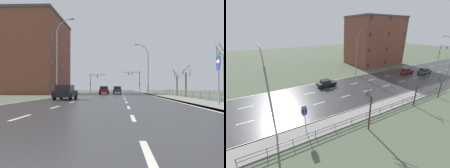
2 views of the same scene
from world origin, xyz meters
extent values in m
cube|color=#4C5642|center=(0.00, 48.00, -0.06)|extent=(160.00, 160.00, 0.12)
cube|color=#303033|center=(0.00, 60.00, 0.01)|extent=(14.00, 120.00, 0.02)
cube|color=beige|center=(-2.33, 7.40, 0.02)|extent=(0.16, 2.20, 0.01)
cube|color=beige|center=(-2.33, 12.80, 0.02)|extent=(0.16, 2.20, 0.01)
cube|color=beige|center=(-2.33, 18.20, 0.02)|extent=(0.16, 2.20, 0.01)
cube|color=beige|center=(-2.33, 23.60, 0.02)|extent=(0.16, 2.20, 0.01)
cube|color=beige|center=(-2.33, 29.00, 0.02)|extent=(0.16, 2.20, 0.01)
cube|color=beige|center=(-2.33, 34.40, 0.02)|extent=(0.16, 2.20, 0.01)
cube|color=beige|center=(-2.33, 39.80, 0.02)|extent=(0.16, 2.20, 0.01)
cube|color=beige|center=(-2.33, 45.20, 0.02)|extent=(0.16, 2.20, 0.01)
cube|color=beige|center=(-2.33, 50.60, 0.02)|extent=(0.16, 2.20, 0.01)
cube|color=beige|center=(-2.33, 56.00, 0.02)|extent=(0.16, 2.20, 0.01)
cube|color=beige|center=(-2.33, 61.40, 0.02)|extent=(0.16, 2.20, 0.01)
cube|color=beige|center=(-2.33, 66.80, 0.02)|extent=(0.16, 2.20, 0.01)
cube|color=beige|center=(-2.33, 72.20, 0.02)|extent=(0.16, 2.20, 0.01)
cube|color=beige|center=(-2.33, 77.60, 0.02)|extent=(0.16, 2.20, 0.01)
cube|color=beige|center=(-2.33, 83.00, 0.02)|extent=(0.16, 2.20, 0.01)
cube|color=beige|center=(-2.33, 88.40, 0.02)|extent=(0.16, 2.20, 0.01)
cube|color=beige|center=(-2.33, 93.80, 0.02)|extent=(0.16, 2.20, 0.01)
cube|color=beige|center=(-2.33, 99.20, 0.02)|extent=(0.16, 2.20, 0.01)
cube|color=beige|center=(-2.33, 104.60, 0.02)|extent=(0.16, 2.20, 0.01)
cube|color=beige|center=(-2.33, 110.00, 0.02)|extent=(0.16, 2.20, 0.01)
cube|color=beige|center=(-2.33, 115.40, 0.02)|extent=(0.16, 2.20, 0.01)
cube|color=beige|center=(2.33, 2.00, 0.02)|extent=(0.16, 2.20, 0.01)
cube|color=beige|center=(2.33, 7.40, 0.02)|extent=(0.16, 2.20, 0.01)
cube|color=beige|center=(2.33, 12.80, 0.02)|extent=(0.16, 2.20, 0.01)
cube|color=beige|center=(2.33, 18.20, 0.02)|extent=(0.16, 2.20, 0.01)
cube|color=beige|center=(2.33, 23.60, 0.02)|extent=(0.16, 2.20, 0.01)
cube|color=beige|center=(2.33, 29.00, 0.02)|extent=(0.16, 2.20, 0.01)
cube|color=beige|center=(2.33, 34.40, 0.02)|extent=(0.16, 2.20, 0.01)
cube|color=beige|center=(2.33, 39.80, 0.02)|extent=(0.16, 2.20, 0.01)
cube|color=beige|center=(2.33, 45.20, 0.02)|extent=(0.16, 2.20, 0.01)
cube|color=beige|center=(2.33, 50.60, 0.02)|extent=(0.16, 2.20, 0.01)
cube|color=beige|center=(2.33, 56.00, 0.02)|extent=(0.16, 2.20, 0.01)
cube|color=beige|center=(2.33, 61.40, 0.02)|extent=(0.16, 2.20, 0.01)
cube|color=beige|center=(2.33, 66.80, 0.02)|extent=(0.16, 2.20, 0.01)
cube|color=beige|center=(2.33, 72.20, 0.02)|extent=(0.16, 2.20, 0.01)
cube|color=beige|center=(2.33, 77.60, 0.02)|extent=(0.16, 2.20, 0.01)
cube|color=beige|center=(2.33, 83.00, 0.02)|extent=(0.16, 2.20, 0.01)
cube|color=beige|center=(2.33, 88.40, 0.02)|extent=(0.16, 2.20, 0.01)
cube|color=beige|center=(2.33, 93.80, 0.02)|extent=(0.16, 2.20, 0.01)
cube|color=beige|center=(2.33, 99.20, 0.02)|extent=(0.16, 2.20, 0.01)
cube|color=beige|center=(2.33, 104.60, 0.02)|extent=(0.16, 2.20, 0.01)
cube|color=beige|center=(2.33, 110.00, 0.02)|extent=(0.16, 2.20, 0.01)
cube|color=beige|center=(2.33, 115.40, 0.02)|extent=(0.16, 2.20, 0.01)
cube|color=beige|center=(6.85, 60.00, 0.02)|extent=(0.16, 120.00, 0.01)
cube|color=beige|center=(-6.85, 60.00, 0.02)|extent=(0.16, 120.00, 0.01)
cube|color=gray|center=(8.50, 60.00, 0.06)|extent=(3.00, 120.00, 0.12)
cube|color=slate|center=(7.08, 60.00, 0.06)|extent=(0.16, 120.00, 0.12)
cube|color=#515459|center=(9.85, 24.74, 0.95)|extent=(0.06, 35.73, 0.08)
cube|color=#515459|center=(9.85, 24.74, 0.55)|extent=(0.06, 35.73, 0.08)
cylinder|color=#515459|center=(9.85, 17.08, 0.50)|extent=(0.07, 0.07, 1.00)
cylinder|color=#515459|center=(9.85, 19.64, 0.50)|extent=(0.07, 0.07, 1.00)
cylinder|color=#515459|center=(9.85, 22.19, 0.50)|extent=(0.07, 0.07, 1.00)
cylinder|color=#515459|center=(9.85, 24.74, 0.50)|extent=(0.07, 0.07, 1.00)
cylinder|color=#515459|center=(9.85, 27.29, 0.50)|extent=(0.07, 0.07, 1.00)
cylinder|color=#515459|center=(9.85, 29.85, 0.50)|extent=(0.07, 0.07, 1.00)
cylinder|color=#515459|center=(9.85, 32.40, 0.50)|extent=(0.07, 0.07, 1.00)
cylinder|color=#515459|center=(9.85, 34.95, 0.50)|extent=(0.07, 0.07, 1.00)
cylinder|color=#515459|center=(9.85, 37.50, 0.50)|extent=(0.07, 0.07, 1.00)
cylinder|color=#515459|center=(9.85, 40.05, 0.50)|extent=(0.07, 0.07, 1.00)
cylinder|color=#515459|center=(9.85, 42.61, 0.50)|extent=(0.07, 0.07, 1.00)
cylinder|color=slate|center=(7.60, 48.30, 4.25)|extent=(0.20, 0.20, 8.50)
cylinder|color=slate|center=(7.36, 48.30, 9.01)|extent=(0.57, 0.11, 1.06)
cylinder|color=slate|center=(6.67, 48.30, 9.83)|extent=(0.98, 0.11, 0.73)
cylinder|color=slate|center=(5.67, 48.30, 10.25)|extent=(1.12, 0.11, 0.30)
cube|color=#333335|center=(5.12, 48.30, 10.29)|extent=(0.56, 0.24, 0.12)
cylinder|color=slate|center=(-7.60, 33.24, 4.93)|extent=(0.20, 0.20, 9.86)
cylinder|color=slate|center=(-7.38, 33.24, 10.32)|extent=(0.53, 0.11, 0.97)
cylinder|color=slate|center=(-6.75, 33.24, 11.08)|extent=(0.90, 0.11, 0.68)
cylinder|color=slate|center=(-5.83, 33.24, 11.46)|extent=(1.03, 0.11, 0.29)
cube|color=#333335|center=(-5.32, 33.24, 11.50)|extent=(0.56, 0.24, 0.12)
cylinder|color=slate|center=(8.40, 13.90, 1.84)|extent=(0.09, 0.09, 3.68)
cube|color=#146633|center=(8.38, 13.90, 3.53)|extent=(0.03, 0.56, 0.24)
cube|color=navy|center=(8.38, 13.90, 3.03)|extent=(0.03, 0.68, 0.68)
cube|color=white|center=(8.36, 13.90, 3.03)|extent=(0.01, 0.44, 0.22)
cube|color=navy|center=(8.38, 13.90, 2.56)|extent=(0.03, 0.52, 0.22)
cylinder|color=#38383A|center=(7.90, 74.46, 3.24)|extent=(0.18, 0.18, 6.48)
cylinder|color=#38383A|center=(5.21, 74.46, 6.23)|extent=(5.39, 0.12, 0.12)
cube|color=black|center=(5.48, 74.46, 5.68)|extent=(0.20, 0.28, 0.80)
sphere|color=#2D2D2D|center=(5.48, 74.31, 5.94)|extent=(0.14, 0.14, 0.14)
sphere|color=#2D2D2D|center=(5.48, 74.31, 5.68)|extent=(0.14, 0.14, 0.14)
sphere|color=green|center=(5.48, 74.31, 5.42)|extent=(0.14, 0.14, 0.14)
cube|color=black|center=(4.40, 74.46, 5.68)|extent=(0.20, 0.28, 0.80)
sphere|color=#2D2D2D|center=(4.40, 74.31, 5.94)|extent=(0.14, 0.14, 0.14)
sphere|color=#2D2D2D|center=(4.40, 74.31, 5.68)|extent=(0.14, 0.14, 0.14)
sphere|color=green|center=(4.40, 74.31, 5.42)|extent=(0.14, 0.14, 0.14)
cube|color=black|center=(7.68, 74.41, 2.60)|extent=(0.18, 0.12, 0.32)
cylinder|color=#38383A|center=(-7.90, 75.62, 2.84)|extent=(0.18, 0.18, 5.69)
cylinder|color=#38383A|center=(-5.33, 75.62, 5.44)|extent=(5.14, 0.12, 0.12)
cube|color=black|center=(-5.59, 75.62, 4.89)|extent=(0.20, 0.28, 0.80)
sphere|color=red|center=(-5.59, 75.47, 5.15)|extent=(0.14, 0.14, 0.14)
sphere|color=#2D2D2D|center=(-5.59, 75.47, 4.89)|extent=(0.14, 0.14, 0.14)
sphere|color=#2D2D2D|center=(-5.59, 75.47, 4.63)|extent=(0.14, 0.14, 0.14)
cube|color=black|center=(-7.68, 75.57, 2.60)|extent=(0.18, 0.12, 0.32)
cube|color=black|center=(-3.92, 22.65, 0.65)|extent=(1.86, 4.14, 0.64)
cube|color=black|center=(-3.92, 22.40, 1.27)|extent=(1.61, 2.04, 0.60)
cube|color=slate|center=(-3.90, 23.35, 1.25)|extent=(1.41, 0.11, 0.51)
cylinder|color=black|center=(-3.08, 23.91, 0.33)|extent=(0.24, 0.66, 0.66)
cylinder|color=black|center=(-4.69, 23.94, 0.33)|extent=(0.24, 0.66, 0.66)
cylinder|color=black|center=(-3.14, 21.36, 0.33)|extent=(0.24, 0.66, 0.66)
cylinder|color=black|center=(-4.75, 21.40, 0.33)|extent=(0.24, 0.66, 0.66)
cube|color=red|center=(-4.62, 20.64, 0.65)|extent=(0.16, 0.04, 0.14)
cube|color=red|center=(-3.30, 20.61, 0.65)|extent=(0.16, 0.04, 0.14)
cube|color=#474C51|center=(1.18, 50.64, 0.65)|extent=(1.83, 4.13, 0.64)
cube|color=black|center=(1.18, 50.39, 1.27)|extent=(1.59, 2.02, 0.60)
cube|color=slate|center=(1.19, 51.34, 1.25)|extent=(1.41, 0.10, 0.51)
cylinder|color=black|center=(2.01, 51.90, 0.33)|extent=(0.23, 0.66, 0.66)
cylinder|color=black|center=(0.39, 51.92, 0.33)|extent=(0.23, 0.66, 0.66)
cylinder|color=black|center=(1.97, 49.36, 0.33)|extent=(0.23, 0.66, 0.66)
cylinder|color=black|center=(0.35, 49.38, 0.33)|extent=(0.23, 0.66, 0.66)
cube|color=red|center=(0.49, 48.62, 0.65)|extent=(0.16, 0.04, 0.14)
cube|color=red|center=(1.81, 48.60, 0.65)|extent=(0.16, 0.04, 0.14)
cube|color=maroon|center=(-1.45, 46.33, 0.65)|extent=(1.78, 4.11, 0.64)
cube|color=black|center=(-1.45, 46.08, 1.27)|extent=(1.57, 2.01, 0.60)
cube|color=slate|center=(-1.44, 47.03, 1.25)|extent=(1.40, 0.09, 0.51)
cylinder|color=black|center=(-0.63, 47.60, 0.33)|extent=(0.22, 0.66, 0.66)
cylinder|color=black|center=(-2.25, 47.60, 0.33)|extent=(0.22, 0.66, 0.66)
cylinder|color=black|center=(-0.64, 45.05, 0.33)|extent=(0.22, 0.66, 0.66)
cylinder|color=black|center=(-2.26, 45.06, 0.33)|extent=(0.22, 0.66, 0.66)
cube|color=red|center=(-2.12, 44.30, 0.65)|extent=(0.16, 0.04, 0.14)
cube|color=red|center=(-0.80, 44.30, 0.65)|extent=(0.16, 0.04, 0.14)
cube|color=brown|center=(-16.47, 47.54, 7.64)|extent=(12.21, 17.51, 15.28)
cube|color=#4C4742|center=(-16.47, 47.54, 15.53)|extent=(12.45, 17.86, 0.50)
cube|color=#282D38|center=(-10.34, 39.98, 1.40)|extent=(0.04, 0.90, 1.10)
cube|color=#282D38|center=(-10.34, 47.54, 1.40)|extent=(0.04, 0.90, 1.10)
cube|color=#282D38|center=(-10.34, 55.10, 1.40)|extent=(0.04, 0.90, 1.10)
cube|color=#282D38|center=(-10.34, 39.98, 5.83)|extent=(0.04, 0.90, 1.10)
cube|color=#282D38|center=(-10.34, 47.54, 5.83)|extent=(0.04, 0.90, 1.10)
cube|color=#282D38|center=(-10.34, 55.10, 5.83)|extent=(0.04, 0.90, 1.10)
cube|color=#282D38|center=(-10.34, 39.98, 10.25)|extent=(0.04, 0.90, 1.10)
cube|color=#282D38|center=(-10.34, 47.54, 10.25)|extent=(0.04, 0.90, 1.10)
cube|color=#282D38|center=(-10.34, 55.10, 10.25)|extent=(0.04, 0.90, 1.10)
cube|color=#282D38|center=(-10.34, 39.98, 14.68)|extent=(0.04, 0.90, 1.10)
cube|color=#282D38|center=(-10.34, 47.54, 14.68)|extent=(0.04, 0.90, 1.10)
cube|color=#282D38|center=(-10.34, 55.10, 14.68)|extent=(0.04, 0.90, 1.10)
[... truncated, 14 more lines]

